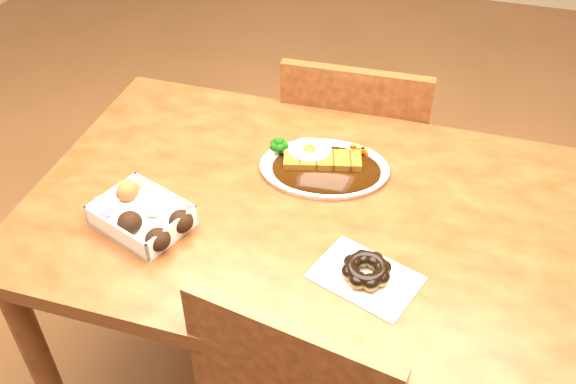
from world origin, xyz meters
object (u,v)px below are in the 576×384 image
(table, at_px, (298,237))
(pon_de_ring, at_px, (366,271))
(katsu_curry_plate, at_px, (322,165))
(donut_box, at_px, (142,215))
(chair_far, at_px, (355,162))

(table, height_order, pon_de_ring, pon_de_ring)
(katsu_curry_plate, distance_m, pon_de_ring, 0.35)
(donut_box, bearing_deg, table, 27.08)
(table, relative_size, katsu_curry_plate, 3.60)
(table, bearing_deg, donut_box, -152.92)
(table, relative_size, donut_box, 5.17)
(table, bearing_deg, katsu_curry_plate, 82.45)
(katsu_curry_plate, xyz_separation_m, pon_de_ring, (0.17, -0.31, 0.00))
(donut_box, bearing_deg, pon_de_ring, -1.67)
(chair_far, xyz_separation_m, katsu_curry_plate, (-0.01, -0.40, 0.29))
(chair_far, bearing_deg, katsu_curry_plate, 85.75)
(chair_far, relative_size, katsu_curry_plate, 2.61)
(chair_far, bearing_deg, pon_de_ring, 99.97)
(table, bearing_deg, chair_far, 86.64)
(table, xyz_separation_m, donut_box, (-0.30, -0.16, 0.13))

